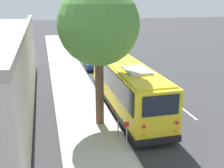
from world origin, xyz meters
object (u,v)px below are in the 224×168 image
parked_sedan_blue (93,62)px  sign_post_far (118,128)px  shuttle_bus (127,84)px  sign_post_near (127,136)px  parked_sedan_maroon (83,51)px  street_tree (98,19)px  parked_sedan_navy (77,42)px

parked_sedan_blue → sign_post_far: size_ratio=4.41×
shuttle_bus → sign_post_far: bearing=157.2°
sign_post_near → parked_sedan_maroon: bearing=-3.3°
street_tree → sign_post_far: size_ratio=8.70×
parked_sedan_maroon → parked_sedan_blue: bearing=-176.9°
street_tree → sign_post_far: (-2.10, -0.61, -5.62)m
parked_sedan_maroon → sign_post_near: sign_post_near is taller
sign_post_near → parked_sedan_navy: bearing=-2.8°
sign_post_far → parked_sedan_maroon: bearing=-3.6°
shuttle_bus → parked_sedan_navy: bearing=-0.2°
street_tree → parked_sedan_navy: bearing=-4.4°
parked_sedan_navy → sign_post_far: size_ratio=4.62×
shuttle_bus → parked_sedan_navy: (26.37, 0.13, -1.20)m
shuttle_bus → parked_sedan_navy: size_ratio=2.47×
parked_sedan_navy → street_tree: size_ratio=0.53×
shuttle_bus → parked_sedan_blue: bearing=0.6°
shuttle_bus → parked_sedan_blue: 12.14m
street_tree → sign_post_near: (-3.68, -0.61, -5.29)m
parked_sedan_blue → parked_sedan_maroon: (6.94, 0.03, -0.01)m
shuttle_bus → sign_post_far: shuttle_bus is taller
sign_post_near → sign_post_far: size_ratio=1.61×
sign_post_near → sign_post_far: (1.58, 0.00, -0.33)m
parked_sedan_blue → sign_post_far: (-16.22, 1.47, 0.06)m
parked_sedan_blue → parked_sedan_navy: size_ratio=0.96×
sign_post_near → shuttle_bus: bearing=-16.6°
parked_sedan_navy → street_tree: (-28.40, 2.17, 5.69)m
sign_post_near → sign_post_far: bearing=0.0°
parked_sedan_maroon → sign_post_far: (-23.16, 1.45, 0.07)m
parked_sedan_navy → parked_sedan_maroon: bearing=177.4°
parked_sedan_blue → parked_sedan_maroon: bearing=3.8°
sign_post_far → street_tree: bearing=16.1°
parked_sedan_blue → sign_post_far: 16.29m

